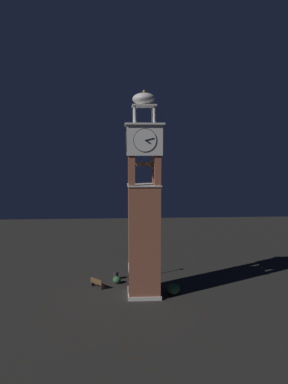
{
  "coord_description": "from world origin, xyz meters",
  "views": [
    {
      "loc": [
        34.14,
        -2.01,
        13.44
      ],
      "look_at": [
        0.0,
        0.0,
        9.64
      ],
      "focal_mm": 35.63,
      "sensor_mm": 36.0,
      "label": 1
    }
  ],
  "objects_px": {
    "clock_tower": "(144,211)",
    "lamp_post": "(147,253)",
    "trash_bin": "(116,275)",
    "park_bench": "(97,283)"
  },
  "relations": [
    {
      "from": "clock_tower",
      "to": "lamp_post",
      "type": "bearing_deg",
      "value": 172.74
    },
    {
      "from": "clock_tower",
      "to": "trash_bin",
      "type": "relative_size",
      "value": 23.33
    },
    {
      "from": "clock_tower",
      "to": "park_bench",
      "type": "distance_m",
      "value": 8.9
    },
    {
      "from": "park_bench",
      "to": "trash_bin",
      "type": "distance_m",
      "value": 3.02
    },
    {
      "from": "park_bench",
      "to": "lamp_post",
      "type": "bearing_deg",
      "value": 121.72
    },
    {
      "from": "lamp_post",
      "to": "trash_bin",
      "type": "xyz_separation_m",
      "value": [
        0.75,
        -3.35,
        -2.08
      ]
    },
    {
      "from": "park_bench",
      "to": "trash_bin",
      "type": "relative_size",
      "value": 1.81
    },
    {
      "from": "park_bench",
      "to": "lamp_post",
      "type": "height_order",
      "value": "lamp_post"
    },
    {
      "from": "trash_bin",
      "to": "lamp_post",
      "type": "bearing_deg",
      "value": 102.71
    },
    {
      "from": "clock_tower",
      "to": "trash_bin",
      "type": "height_order",
      "value": "clock_tower"
    }
  ]
}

